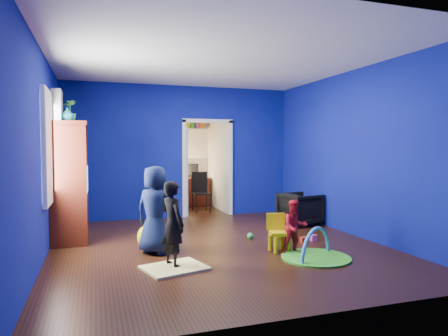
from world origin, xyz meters
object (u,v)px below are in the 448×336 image
object	(u,v)px
kid_chair	(279,234)
armchair	(300,209)
toddler_red	(295,227)
tv_armoire	(70,182)
child_navy	(155,210)
folding_chair	(201,193)
play_mat	(316,257)
vase	(67,115)
hopper_ball	(150,237)
study_desk	(192,192)
child_black	(173,224)
crt_tv	(72,179)

from	to	relation	value
kid_chair	armchair	bearing A→B (deg)	67.41
toddler_red	tv_armoire	size ratio (longest dim) A/B	0.40
child_navy	folding_chair	distance (m)	3.78
toddler_red	play_mat	bearing A→B (deg)	-58.79
vase	hopper_ball	distance (m)	2.33
tv_armoire	study_desk	size ratio (longest dim) A/B	2.23
child_black	crt_tv	world-z (taller)	crt_tv
child_black	play_mat	distance (m)	2.06
child_black	toddler_red	bearing A→B (deg)	-109.23
tv_armoire	crt_tv	distance (m)	0.06
vase	tv_armoire	world-z (taller)	vase
study_desk	play_mat	bearing A→B (deg)	-84.69
toddler_red	folding_chair	size ratio (longest dim) A/B	0.85
toddler_red	crt_tv	bearing A→B (deg)	153.44
armchair	study_desk	world-z (taller)	study_desk
armchair	crt_tv	distance (m)	4.31
child_navy	vase	size ratio (longest dim) A/B	6.02
armchair	study_desk	distance (m)	3.45
toddler_red	study_desk	xyz separation A→B (m)	(-0.34, 5.03, -0.02)
vase	kid_chair	xyz separation A→B (m)	(3.01, -1.41, -1.82)
hopper_ball	child_black	bearing A→B (deg)	-80.40
kid_chair	study_desk	xyz separation A→B (m)	(-0.19, 4.83, 0.12)
child_black	tv_armoire	world-z (taller)	tv_armoire
armchair	hopper_ball	size ratio (longest dim) A/B	1.83
child_navy	kid_chair	bearing A→B (deg)	-154.01
armchair	child_navy	bearing A→B (deg)	101.39
crt_tv	tv_armoire	bearing A→B (deg)	180.00
vase	study_desk	xyz separation A→B (m)	(2.82, 3.41, -1.69)
armchair	toddler_red	bearing A→B (deg)	138.18
vase	study_desk	distance (m)	4.74
tv_armoire	folding_chair	world-z (taller)	tv_armoire
toddler_red	tv_armoire	distance (m)	3.74
armchair	vase	size ratio (longest dim) A/B	3.31
armchair	hopper_ball	xyz separation A→B (m)	(-3.12, -1.01, -0.13)
kid_chair	play_mat	bearing A→B (deg)	-44.94
vase	kid_chair	size ratio (longest dim) A/B	0.43
toddler_red	hopper_ball	distance (m)	2.18
folding_chair	play_mat	bearing A→B (deg)	-83.54
vase	play_mat	xyz separation A→B (m)	(3.32, -1.94, -2.05)
crt_tv	play_mat	world-z (taller)	crt_tv
child_black	vase	world-z (taller)	vase
child_navy	vase	world-z (taller)	vase
hopper_ball	folding_chair	xyz separation A→B (m)	(1.64, 3.17, 0.27)
vase	crt_tv	distance (m)	1.09
tv_armoire	crt_tv	bearing A→B (deg)	0.00
vase	child_navy	bearing A→B (deg)	-38.20
folding_chair	hopper_ball	bearing A→B (deg)	-117.37
crt_tv	armchair	bearing A→B (deg)	-0.07
kid_chair	vase	bearing A→B (deg)	169.31
child_navy	toddler_red	world-z (taller)	child_navy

